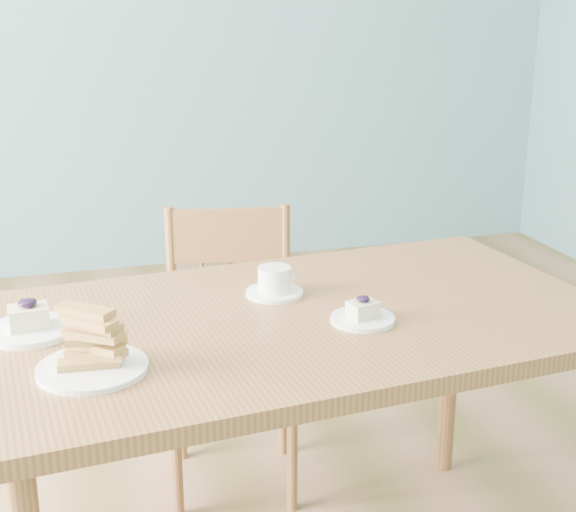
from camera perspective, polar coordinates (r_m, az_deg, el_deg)
The scene contains 7 objects.
room at distance 1.71m, azimuth -8.72°, elevation 16.71°, with size 5.01×5.01×2.71m.
dining_table at distance 1.78m, azimuth 0.90°, elevation -6.23°, with size 1.41×0.89×0.72m.
dining_chair at distance 2.33m, azimuth -4.05°, elevation -6.65°, with size 0.43×0.42×0.81m.
cheesecake_plate_near at distance 1.71m, azimuth 5.34°, elevation -4.20°, with size 0.14×0.14×0.06m.
cheesecake_plate_far at distance 1.73m, azimuth -17.90°, elevation -4.66°, with size 0.18×0.18×0.08m.
coffee_cup at distance 1.85m, azimuth -0.94°, elevation -1.92°, with size 0.13×0.13×0.07m.
biscotti_plate at distance 1.52m, azimuth -13.83°, elevation -6.50°, with size 0.20×0.20×0.12m.
Camera 1 is at (-0.24, -1.70, 1.37)m, focal length 50.00 mm.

